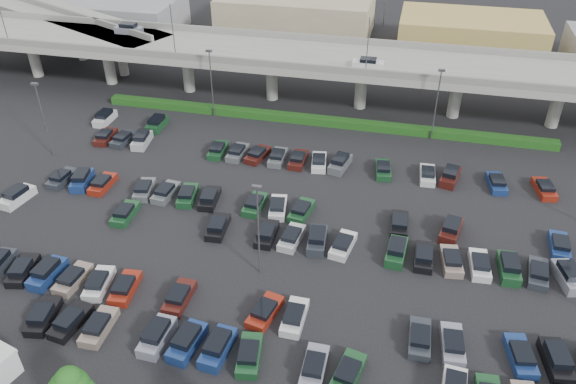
{
  "coord_description": "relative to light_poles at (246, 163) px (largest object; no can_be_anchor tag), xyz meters",
  "views": [
    {
      "loc": [
        12.15,
        -48.04,
        37.83
      ],
      "look_at": [
        0.17,
        3.64,
        2.0
      ],
      "focal_mm": 35.0,
      "sensor_mm": 36.0,
      "label": 1
    }
  ],
  "objects": [
    {
      "name": "parked_cars",
      "position": [
        3.44,
        -5.84,
        -5.62
      ],
      "size": [
        63.23,
        41.55,
        1.67
      ],
      "color": "maroon",
      "rests_on": "ground"
    },
    {
      "name": "distant_buildings",
      "position": [
        16.5,
        59.81,
        -2.49
      ],
      "size": [
        138.0,
        24.0,
        9.0
      ],
      "color": "gray",
      "rests_on": "ground"
    },
    {
      "name": "light_poles",
      "position": [
        0.0,
        0.0,
        0.0
      ],
      "size": [
        66.9,
        48.38,
        10.3
      ],
      "color": "#4D4D52",
      "rests_on": "ground"
    },
    {
      "name": "hedge",
      "position": [
        4.13,
        23.0,
        -5.69
      ],
      "size": [
        66.0,
        1.6,
        1.1
      ],
      "primitive_type": "cube",
      "color": "#123C11",
      "rests_on": "ground"
    },
    {
      "name": "on_ramp",
      "position": [
        -47.98,
        41.05,
        0.62
      ],
      "size": [
        50.93,
        30.13,
        8.8
      ],
      "color": "gray",
      "rests_on": "ground"
    },
    {
      "name": "overpass",
      "position": [
        3.91,
        29.99,
        0.73
      ],
      "size": [
        150.0,
        13.0,
        15.8
      ],
      "color": "gray",
      "rests_on": "ground"
    },
    {
      "name": "ground",
      "position": [
        4.13,
        -2.0,
        -6.24
      ],
      "size": [
        280.0,
        280.0,
        0.0
      ],
      "primitive_type": "plane",
      "color": "black"
    }
  ]
}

